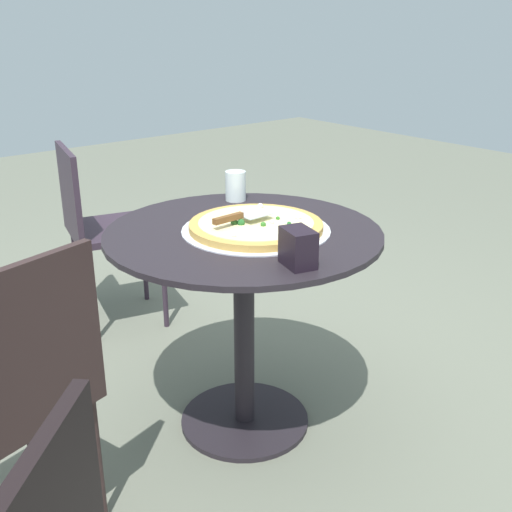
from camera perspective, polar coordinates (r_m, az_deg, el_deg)
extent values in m
plane|color=slate|center=(2.29, -1.03, -14.88)|extent=(10.00, 10.00, 0.00)
cylinder|color=black|center=(1.96, -1.16, 2.12)|extent=(0.87, 0.87, 0.02)
cylinder|color=black|center=(2.10, -1.09, -6.94)|extent=(0.07, 0.07, 0.68)
cylinder|color=black|center=(2.29, -1.03, -14.70)|extent=(0.45, 0.45, 0.02)
cylinder|color=silver|center=(1.95, 0.00, 2.42)|extent=(0.47, 0.47, 0.00)
cylinder|color=tan|center=(1.95, 0.00, 2.77)|extent=(0.42, 0.42, 0.02)
cylinder|color=beige|center=(1.95, 0.00, 3.12)|extent=(0.36, 0.36, 0.00)
sphere|color=#25612A|center=(1.92, 3.04, 2.98)|extent=(0.01, 0.01, 0.01)
sphere|color=#E6F1CA|center=(1.81, -2.02, 1.90)|extent=(0.01, 0.01, 0.01)
sphere|color=silver|center=(1.98, 3.90, 3.57)|extent=(0.02, 0.02, 0.02)
sphere|color=#2E7121|center=(1.97, 2.01, 3.47)|extent=(0.01, 0.01, 0.01)
sphere|color=#F6DDCD|center=(2.09, 0.39, 4.59)|extent=(0.02, 0.02, 0.02)
sphere|color=#30652B|center=(1.92, -2.01, 3.11)|extent=(0.02, 0.02, 0.02)
sphere|color=#256029|center=(1.92, -1.38, 3.07)|extent=(0.02, 0.02, 0.02)
sphere|color=#316D25|center=(1.91, 0.66, 2.90)|extent=(0.02, 0.02, 0.02)
sphere|color=beige|center=(1.93, 1.48, 3.12)|extent=(0.01, 0.01, 0.01)
cube|color=silver|center=(1.96, -0.19, 3.90)|extent=(0.10, 0.08, 0.00)
cube|color=brown|center=(1.89, -2.56, 3.46)|extent=(0.11, 0.02, 0.02)
cylinder|color=silver|center=(2.27, -1.88, 6.43)|extent=(0.07, 0.07, 0.11)
cube|color=black|center=(1.66, 3.87, 0.76)|extent=(0.09, 0.12, 0.10)
cube|color=#312431|center=(2.87, -12.72, 2.41)|extent=(0.47, 0.47, 0.03)
cube|color=#312431|center=(2.79, -16.69, 5.72)|extent=(0.12, 0.38, 0.37)
cylinder|color=#312431|center=(3.14, -10.18, -0.29)|extent=(0.02, 0.02, 0.43)
cylinder|color=#312431|center=(2.85, -8.39, -2.48)|extent=(0.02, 0.02, 0.43)
cylinder|color=#312431|center=(3.08, -16.04, -1.25)|extent=(0.02, 0.02, 0.43)
cylinder|color=#312431|center=(2.78, -14.83, -3.59)|extent=(0.02, 0.02, 0.43)
cube|color=#2E1F1E|center=(1.77, -22.30, -12.10)|extent=(0.46, 0.46, 0.03)
cube|color=#2E1F1E|center=(1.53, -19.78, -7.67)|extent=(0.37, 0.12, 0.41)
cylinder|color=#2E1F1E|center=(2.07, -20.21, -13.87)|extent=(0.02, 0.02, 0.41)
cylinder|color=#2E1F1E|center=(1.86, -14.28, -17.62)|extent=(0.02, 0.02, 0.41)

